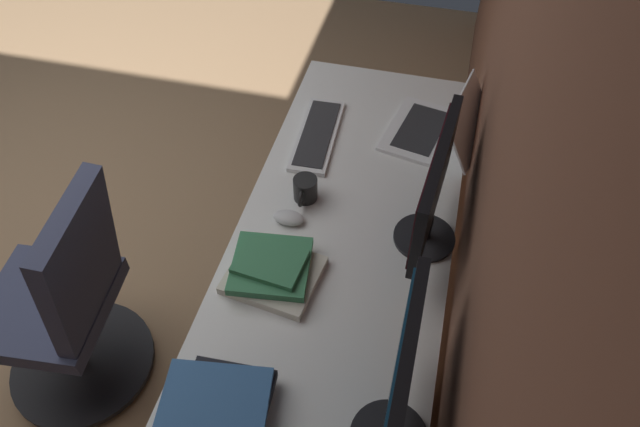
{
  "coord_description": "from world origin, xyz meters",
  "views": [
    {
      "loc": [
        1.46,
        2.02,
        2.21
      ],
      "look_at": [
        0.37,
        1.74,
        0.95
      ],
      "focal_mm": 32.97,
      "sensor_mm": 36.0,
      "label": 1
    }
  ],
  "objects_px": {
    "monitor_secondary": "(397,398)",
    "keyboard_main": "(317,135)",
    "book_stack_near": "(272,270)",
    "mouse_main": "(289,218)",
    "laptop_leftmost": "(440,127)",
    "coffee_mug": "(305,189)",
    "book_stack_far": "(220,407)",
    "office_chair": "(68,309)",
    "monitor_primary": "(433,190)"
  },
  "relations": [
    {
      "from": "monitor_secondary",
      "to": "keyboard_main",
      "type": "relative_size",
      "value": 1.26
    },
    {
      "from": "monitor_secondary",
      "to": "book_stack_near",
      "type": "relative_size",
      "value": 1.8
    },
    {
      "from": "mouse_main",
      "to": "laptop_leftmost",
      "type": "bearing_deg",
      "value": 141.53
    },
    {
      "from": "monitor_secondary",
      "to": "coffee_mug",
      "type": "height_order",
      "value": "monitor_secondary"
    },
    {
      "from": "keyboard_main",
      "to": "mouse_main",
      "type": "xyz_separation_m",
      "value": [
        0.43,
        0.01,
        0.01
      ]
    },
    {
      "from": "monitor_secondary",
      "to": "book_stack_near",
      "type": "height_order",
      "value": "monitor_secondary"
    },
    {
      "from": "book_stack_near",
      "to": "book_stack_far",
      "type": "distance_m",
      "value": 0.45
    },
    {
      "from": "monitor_secondary",
      "to": "mouse_main",
      "type": "bearing_deg",
      "value": -145.17
    },
    {
      "from": "mouse_main",
      "to": "book_stack_far",
      "type": "height_order",
      "value": "book_stack_far"
    },
    {
      "from": "book_stack_far",
      "to": "office_chair",
      "type": "xyz_separation_m",
      "value": [
        -0.32,
        -0.73,
        -0.31
      ]
    },
    {
      "from": "laptop_leftmost",
      "to": "mouse_main",
      "type": "relative_size",
      "value": 3.89
    },
    {
      "from": "book_stack_near",
      "to": "office_chair",
      "type": "relative_size",
      "value": 0.31
    },
    {
      "from": "keyboard_main",
      "to": "coffee_mug",
      "type": "distance_m",
      "value": 0.32
    },
    {
      "from": "monitor_primary",
      "to": "coffee_mug",
      "type": "height_order",
      "value": "monitor_primary"
    },
    {
      "from": "mouse_main",
      "to": "coffee_mug",
      "type": "xyz_separation_m",
      "value": [
        -0.12,
        0.03,
        0.03
      ]
    },
    {
      "from": "keyboard_main",
      "to": "book_stack_far",
      "type": "relative_size",
      "value": 1.44
    },
    {
      "from": "keyboard_main",
      "to": "coffee_mug",
      "type": "height_order",
      "value": "coffee_mug"
    },
    {
      "from": "monitor_primary",
      "to": "book_stack_far",
      "type": "distance_m",
      "value": 0.85
    },
    {
      "from": "mouse_main",
      "to": "book_stack_far",
      "type": "distance_m",
      "value": 0.68
    },
    {
      "from": "monitor_primary",
      "to": "mouse_main",
      "type": "relative_size",
      "value": 4.87
    },
    {
      "from": "monitor_primary",
      "to": "mouse_main",
      "type": "bearing_deg",
      "value": -85.53
    },
    {
      "from": "mouse_main",
      "to": "coffee_mug",
      "type": "height_order",
      "value": "coffee_mug"
    },
    {
      "from": "book_stack_near",
      "to": "book_stack_far",
      "type": "relative_size",
      "value": 1.0
    },
    {
      "from": "laptop_leftmost",
      "to": "book_stack_near",
      "type": "relative_size",
      "value": 1.36
    },
    {
      "from": "monitor_secondary",
      "to": "keyboard_main",
      "type": "xyz_separation_m",
      "value": [
        -1.07,
        -0.45,
        -0.23
      ]
    },
    {
      "from": "monitor_secondary",
      "to": "office_chair",
      "type": "bearing_deg",
      "value": -103.73
    },
    {
      "from": "book_stack_far",
      "to": "monitor_primary",
      "type": "bearing_deg",
      "value": 148.75
    },
    {
      "from": "office_chair",
      "to": "monitor_primary",
      "type": "bearing_deg",
      "value": 108.56
    },
    {
      "from": "coffee_mug",
      "to": "monitor_primary",
      "type": "bearing_deg",
      "value": 79.07
    },
    {
      "from": "monitor_primary",
      "to": "book_stack_far",
      "type": "xyz_separation_m",
      "value": [
        0.71,
        -0.43,
        -0.19
      ]
    },
    {
      "from": "coffee_mug",
      "to": "book_stack_far",
      "type": "bearing_deg",
      "value": -0.92
    },
    {
      "from": "monitor_primary",
      "to": "book_stack_near",
      "type": "xyz_separation_m",
      "value": [
        0.26,
        -0.43,
        -0.2
      ]
    },
    {
      "from": "keyboard_main",
      "to": "office_chair",
      "type": "xyz_separation_m",
      "value": [
        0.79,
        -0.7,
        -0.28
      ]
    },
    {
      "from": "keyboard_main",
      "to": "coffee_mug",
      "type": "xyz_separation_m",
      "value": [
        0.32,
        0.04,
        0.03
      ]
    },
    {
      "from": "mouse_main",
      "to": "coffee_mug",
      "type": "bearing_deg",
      "value": 167.34
    },
    {
      "from": "book_stack_far",
      "to": "office_chair",
      "type": "relative_size",
      "value": 0.31
    },
    {
      "from": "monitor_primary",
      "to": "keyboard_main",
      "type": "height_order",
      "value": "monitor_primary"
    },
    {
      "from": "laptop_leftmost",
      "to": "mouse_main",
      "type": "distance_m",
      "value": 0.7
    },
    {
      "from": "laptop_leftmost",
      "to": "office_chair",
      "type": "xyz_separation_m",
      "value": [
        0.9,
        -1.14,
        -0.32
      ]
    },
    {
      "from": "book_stack_near",
      "to": "keyboard_main",
      "type": "bearing_deg",
      "value": -177.74
    },
    {
      "from": "keyboard_main",
      "to": "book_stack_near",
      "type": "distance_m",
      "value": 0.66
    },
    {
      "from": "office_chair",
      "to": "book_stack_near",
      "type": "bearing_deg",
      "value": 99.96
    },
    {
      "from": "book_stack_far",
      "to": "coffee_mug",
      "type": "relative_size",
      "value": 2.41
    },
    {
      "from": "keyboard_main",
      "to": "book_stack_near",
      "type": "xyz_separation_m",
      "value": [
        0.66,
        0.03,
        0.02
      ]
    },
    {
      "from": "laptop_leftmost",
      "to": "coffee_mug",
      "type": "distance_m",
      "value": 0.59
    },
    {
      "from": "monitor_secondary",
      "to": "office_chair",
      "type": "relative_size",
      "value": 0.55
    },
    {
      "from": "monitor_primary",
      "to": "laptop_leftmost",
      "type": "relative_size",
      "value": 1.25
    },
    {
      "from": "monitor_secondary",
      "to": "laptop_leftmost",
      "type": "distance_m",
      "value": 1.2
    },
    {
      "from": "laptop_leftmost",
      "to": "book_stack_near",
      "type": "height_order",
      "value": "laptop_leftmost"
    },
    {
      "from": "laptop_leftmost",
      "to": "keyboard_main",
      "type": "relative_size",
      "value": 0.95
    }
  ]
}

